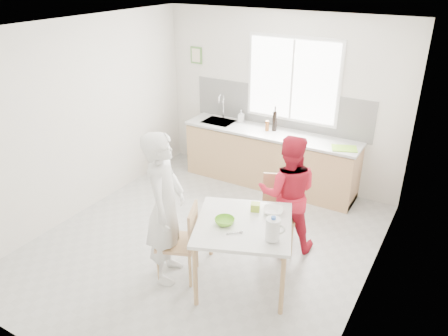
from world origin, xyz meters
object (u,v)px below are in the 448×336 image
object	(u,v)px
milk_jug	(273,229)
wine_bottle_a	(275,121)
dining_table	(244,229)
bowl_green	(225,221)
person_red	(288,193)
chair_left	(183,239)
wine_bottle_b	(275,121)
person_white	(165,208)
chair_far	(278,208)
bowl_white	(273,211)

from	to	relation	value
milk_jug	wine_bottle_a	distance (m)	2.81
dining_table	bowl_green	world-z (taller)	bowl_green
person_red	wine_bottle_a	distance (m)	1.79
milk_jug	wine_bottle_a	size ratio (longest dim) A/B	0.81
chair_left	bowl_green	distance (m)	0.58
bowl_green	wine_bottle_b	size ratio (longest dim) A/B	0.72
person_white	person_red	world-z (taller)	person_white
dining_table	wine_bottle_a	world-z (taller)	wine_bottle_a
dining_table	person_red	world-z (taller)	person_red
person_red	wine_bottle_a	bearing A→B (deg)	-81.66
person_red	milk_jug	world-z (taller)	person_red
chair_far	person_white	bearing A→B (deg)	-145.92
chair_far	wine_bottle_b	size ratio (longest dim) A/B	3.14
chair_far	bowl_white	distance (m)	0.64
dining_table	person_white	distance (m)	0.88
dining_table	chair_left	distance (m)	0.71
bowl_white	dining_table	bearing A→B (deg)	-118.52
dining_table	person_red	size ratio (longest dim) A/B	0.87
person_white	milk_jug	world-z (taller)	person_white
bowl_green	milk_jug	bearing A→B (deg)	-2.17
person_white	wine_bottle_a	xyz separation A→B (m)	(0.06, 2.74, 0.19)
bowl_green	wine_bottle_a	distance (m)	2.62
wine_bottle_a	wine_bottle_b	size ratio (longest dim) A/B	1.07
bowl_white	wine_bottle_b	size ratio (longest dim) A/B	0.75
milk_jug	person_white	bearing A→B (deg)	166.66
chair_far	wine_bottle_a	world-z (taller)	wine_bottle_a
chair_far	bowl_green	bearing A→B (deg)	-122.26
milk_jug	wine_bottle_b	size ratio (longest dim) A/B	0.86
person_white	bowl_green	distance (m)	0.67
milk_jug	wine_bottle_b	xyz separation A→B (m)	(-1.15, 2.57, 0.15)
chair_left	wine_bottle_a	size ratio (longest dim) A/B	2.85
person_red	bowl_white	world-z (taller)	person_red
bowl_white	bowl_green	bearing A→B (deg)	-127.36
chair_far	wine_bottle_b	world-z (taller)	wine_bottle_b
dining_table	bowl_green	size ratio (longest dim) A/B	6.13
person_white	wine_bottle_b	xyz separation A→B (m)	(0.06, 2.75, 0.18)
chair_left	bowl_green	size ratio (longest dim) A/B	4.23
bowl_green	person_red	bearing A→B (deg)	73.44
chair_left	milk_jug	distance (m)	1.12
chair_far	person_red	distance (m)	0.27
wine_bottle_a	chair_left	bearing A→B (deg)	-87.63
dining_table	person_white	xyz separation A→B (m)	(-0.80, -0.32, 0.19)
wine_bottle_b	dining_table	bearing A→B (deg)	-72.93
dining_table	person_red	bearing A→B (deg)	81.42
wine_bottle_a	person_red	bearing A→B (deg)	-59.98
milk_jug	wine_bottle_a	bearing A→B (deg)	92.47
chair_far	milk_jug	bearing A→B (deg)	-91.37
chair_far	milk_jug	xyz separation A→B (m)	(0.38, -1.03, 0.41)
dining_table	milk_jug	size ratio (longest dim) A/B	5.11
bowl_white	milk_jug	distance (m)	0.54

